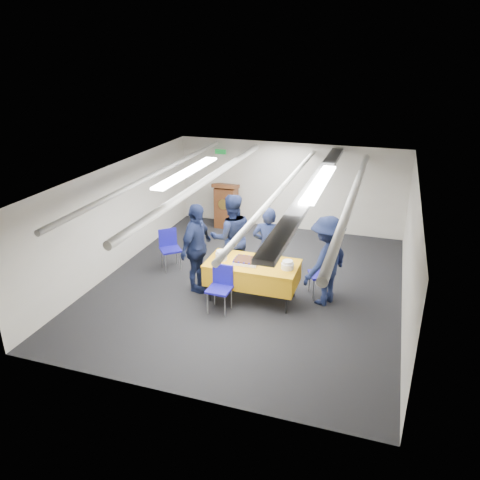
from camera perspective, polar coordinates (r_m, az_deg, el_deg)
name	(u,v)px	position (r m, az deg, el deg)	size (l,w,h in m)	color
ground	(250,284)	(9.71, 1.19, -5.41)	(7.00, 7.00, 0.00)	black
room_shell	(261,195)	(9.36, 2.56, 5.49)	(6.00, 7.00, 2.30)	beige
serving_table	(252,273)	(8.93, 1.52, -4.00)	(1.74, 0.91, 0.77)	black
sheet_cake	(247,261)	(8.82, 0.80, -2.56)	(0.48, 0.37, 0.09)	white
plate_stack_left	(221,255)	(8.94, -2.30, -1.89)	(0.23, 0.23, 0.18)	white
plate_stack_right	(287,265)	(8.62, 5.81, -3.05)	(0.23, 0.23, 0.16)	white
podium	(226,205)	(12.61, -1.69, 4.29)	(0.62, 0.53, 1.25)	brown
chair_near	(221,283)	(8.60, -2.33, -5.31)	(0.43, 0.43, 0.87)	gray
chair_right	(325,271)	(9.22, 10.34, -3.69)	(0.55, 0.55, 0.87)	gray
chair_left	(169,245)	(10.36, -8.62, -0.58)	(0.59, 0.59, 0.87)	gray
sailor_a	(267,247)	(9.34, 3.37, -0.90)	(0.61, 0.40, 1.69)	black
sailor_b	(231,237)	(9.62, -1.06, 0.34)	(0.89, 0.70, 1.84)	black
sailor_c	(197,248)	(9.19, -5.31, -0.98)	(1.05, 0.44, 1.80)	black
sailor_d	(326,261)	(8.83, 10.45, -2.52)	(1.12, 0.64, 1.73)	black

